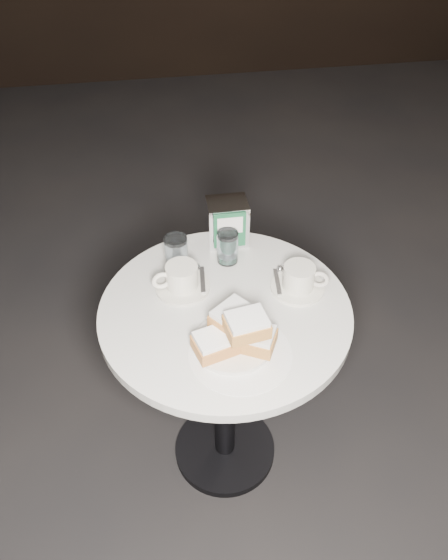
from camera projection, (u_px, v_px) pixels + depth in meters
ground at (225, 451)px, 2.00m from camera, size 7.00×7.00×0.00m
cafe_table at (225, 354)px, 1.64m from camera, size 0.70×0.70×0.74m
sugar_spill at (240, 353)px, 1.38m from camera, size 0.35×0.35×0.00m
beignet_plate at (236, 334)px, 1.36m from camera, size 0.23×0.21×0.13m
coffee_cup_left at (182, 279)px, 1.54m from camera, size 0.18×0.18×0.08m
coffee_cup_right at (299, 279)px, 1.54m from camera, size 0.20×0.20×0.08m
water_glass_left at (176, 253)px, 1.59m from camera, size 0.08×0.08×0.11m
water_glass_right at (228, 247)px, 1.62m from camera, size 0.08×0.08×0.10m
napkin_dispenser at (227, 222)px, 1.68m from camera, size 0.12×0.11×0.14m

